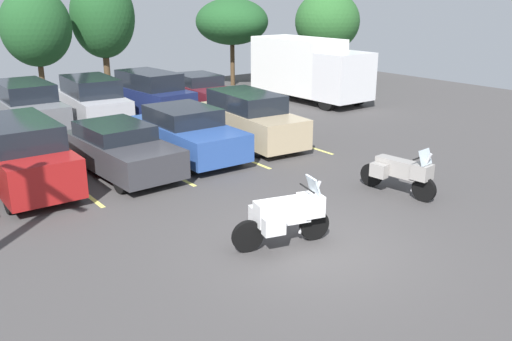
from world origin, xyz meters
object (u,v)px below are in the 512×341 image
object	(u,v)px
car_far_silver	(92,101)
car_far_maroon	(201,91)
car_red	(23,155)
car_tan	(250,119)
car_blue	(187,133)
car_far_navy	(151,94)
car_charcoal	(121,149)
motorcycle_second	(400,171)
motorcycle_touring	(286,215)
box_truck	(308,68)
car_far_grey	(27,109)

from	to	relation	value
car_far_silver	car_far_maroon	size ratio (longest dim) A/B	1.06
car_red	car_tan	xyz separation A→B (m)	(7.66, 0.28, -0.07)
car_blue	car_far_navy	world-z (taller)	car_far_navy
car_charcoal	car_blue	xyz separation A→B (m)	(2.38, 0.33, 0.07)
motorcycle_second	car_tan	size ratio (longest dim) A/B	0.46
motorcycle_touring	car_far_navy	world-z (taller)	car_far_navy
car_red	car_far_silver	bearing A→B (deg)	56.20
box_truck	car_far_grey	bearing A→B (deg)	175.59
car_far_maroon	car_blue	bearing A→B (deg)	-124.55
motorcycle_second	car_far_maroon	world-z (taller)	car_far_maroon
car_charcoal	car_far_grey	world-z (taller)	car_far_grey
car_blue	car_far_maroon	bearing A→B (deg)	55.45
car_red	car_blue	world-z (taller)	car_red
motorcycle_touring	car_blue	xyz separation A→B (m)	(1.64, 6.93, 0.11)
car_charcoal	box_truck	size ratio (longest dim) A/B	0.69
motorcycle_touring	car_far_grey	world-z (taller)	car_far_grey
car_far_silver	box_truck	world-z (taller)	box_truck
car_blue	box_truck	world-z (taller)	box_truck
motorcycle_second	box_truck	world-z (taller)	box_truck
motorcycle_second	car_charcoal	distance (m)	7.88
car_red	car_far_maroon	size ratio (longest dim) A/B	1.01
car_charcoal	car_far_silver	xyz separation A→B (m)	(1.75, 6.81, 0.20)
car_red	car_far_grey	size ratio (longest dim) A/B	0.94
car_blue	car_far_maroon	xyz separation A→B (m)	(4.60, 6.69, -0.04)
car_tan	car_red	bearing A→B (deg)	-177.90
car_tan	car_far_maroon	xyz separation A→B (m)	(1.96, 6.48, -0.12)
car_tan	motorcycle_second	bearing A→B (deg)	-89.74
motorcycle_touring	car_tan	world-z (taller)	car_tan
car_red	car_blue	size ratio (longest dim) A/B	0.98
motorcycle_second	car_far_navy	distance (m)	12.94
car_charcoal	car_far_silver	size ratio (longest dim) A/B	0.95
car_red	box_truck	world-z (taller)	box_truck
car_red	car_far_maroon	distance (m)	11.76
motorcycle_second	car_charcoal	bearing A→B (deg)	129.99
motorcycle_second	car_far_navy	world-z (taller)	car_far_navy
car_charcoal	car_tan	xyz separation A→B (m)	(5.03, 0.54, 0.15)
motorcycle_second	car_far_grey	bearing A→B (deg)	115.42
car_red	car_far_maroon	bearing A→B (deg)	35.09
car_far_grey	car_far_silver	xyz separation A→B (m)	(2.62, 0.38, -0.04)
box_truck	car_far_maroon	bearing A→B (deg)	162.87
car_charcoal	car_far_maroon	size ratio (longest dim) A/B	1.01
car_far_silver	car_far_maroon	distance (m)	5.24
motorcycle_second	car_charcoal	size ratio (longest dim) A/B	0.50
car_charcoal	box_truck	distance (m)	13.32
car_red	car_blue	distance (m)	5.02
motorcycle_touring	car_far_navy	xyz separation A→B (m)	(3.62, 13.48, 0.26)
car_charcoal	motorcycle_touring	bearing A→B (deg)	-83.59
car_red	car_far_silver	size ratio (longest dim) A/B	0.96
motorcycle_touring	car_far_silver	world-z (taller)	car_far_silver
motorcycle_touring	car_far_grey	xyz separation A→B (m)	(-1.60, 13.03, 0.28)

